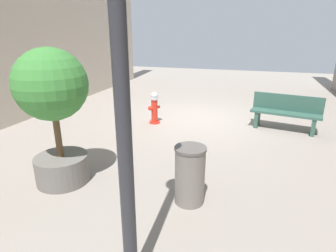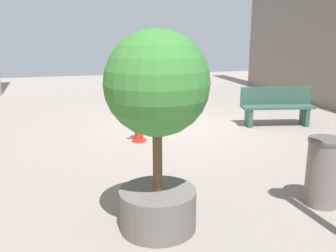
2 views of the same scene
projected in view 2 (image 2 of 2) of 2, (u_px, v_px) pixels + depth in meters
The scene contains 5 objects.
ground_plane at pixel (180, 128), 9.06m from camera, with size 23.40×23.40×0.00m, color gray.
fire_hydrant at pixel (138, 120), 7.87m from camera, with size 0.37×0.40×0.92m.
bench_near at pixel (277, 106), 9.23m from camera, with size 1.83×0.77×0.95m.
planter_tree at pixel (157, 110), 4.13m from camera, with size 1.18×1.18×2.34m.
trash_bin at pixel (324, 172), 4.99m from camera, with size 0.48×0.48×0.93m.
Camera 2 is at (2.53, 8.39, 2.31)m, focal length 39.72 mm.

